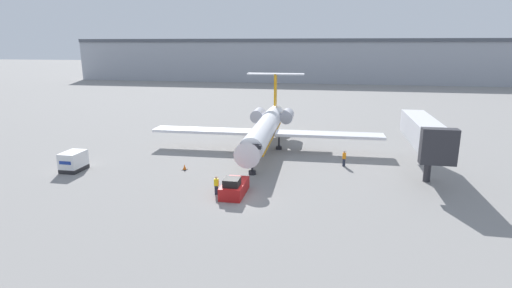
# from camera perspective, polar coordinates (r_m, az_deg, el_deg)

# --- Properties ---
(ground_plane) EXTENTS (600.00, 600.00, 0.00)m
(ground_plane) POSITION_cam_1_polar(r_m,az_deg,el_deg) (36.70, -2.61, -7.81)
(ground_plane) COLOR gray
(terminal_building) EXTENTS (180.00, 16.80, 15.69)m
(terminal_building) POSITION_cam_1_polar(r_m,az_deg,el_deg) (153.43, 7.94, 11.74)
(terminal_building) COLOR #9EA3AD
(terminal_building) RESTS_ON ground
(airplane_main) EXTENTS (30.46, 26.18, 9.30)m
(airplane_main) POSITION_cam_1_polar(r_m,az_deg,el_deg) (52.77, 1.40, 2.40)
(airplane_main) COLOR white
(airplane_main) RESTS_ON ground
(pushback_tug) EXTENTS (2.02, 4.28, 1.87)m
(pushback_tug) POSITION_cam_1_polar(r_m,az_deg,el_deg) (37.46, -3.13, -6.21)
(pushback_tug) COLOR #B21919
(pushback_tug) RESTS_ON ground
(luggage_cart) EXTENTS (1.97, 2.85, 2.14)m
(luggage_cart) POSITION_cam_1_polar(r_m,az_deg,el_deg) (48.64, -24.63, -2.26)
(luggage_cart) COLOR #232326
(luggage_cart) RESTS_ON ground
(worker_near_tug) EXTENTS (0.40, 0.25, 1.78)m
(worker_near_tug) POSITION_cam_1_polar(r_m,az_deg,el_deg) (37.53, -5.68, -5.83)
(worker_near_tug) COLOR #232838
(worker_near_tug) RESTS_ON ground
(worker_by_wing) EXTENTS (0.40, 0.26, 1.84)m
(worker_by_wing) POSITION_cam_1_polar(r_m,az_deg,el_deg) (46.96, 12.48, -1.97)
(worker_by_wing) COLOR #232838
(worker_by_wing) RESTS_ON ground
(traffic_cone_left) EXTENTS (0.52, 0.52, 0.64)m
(traffic_cone_left) POSITION_cam_1_polar(r_m,az_deg,el_deg) (45.41, -10.17, -3.29)
(traffic_cone_left) COLOR black
(traffic_cone_left) RESTS_ON ground
(jet_bridge) EXTENTS (3.20, 14.15, 6.19)m
(jet_bridge) POSITION_cam_1_polar(r_m,az_deg,el_deg) (46.28, 22.92, 1.46)
(jet_bridge) COLOR #2D2D33
(jet_bridge) RESTS_ON ground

